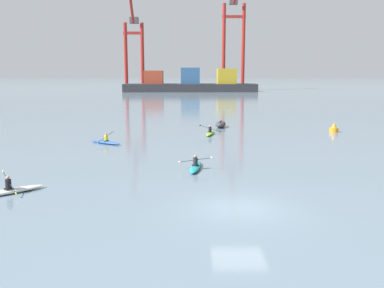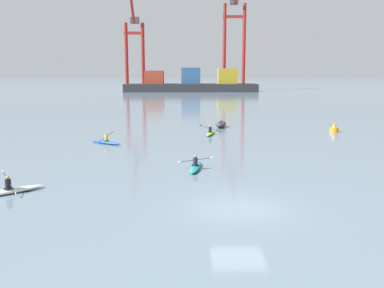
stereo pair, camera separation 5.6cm
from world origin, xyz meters
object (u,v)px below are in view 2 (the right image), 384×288
(container_barge, at_px, (191,84))
(kayak_lime, at_px, (210,133))
(kayak_blue, at_px, (106,142))
(channel_buoy, at_px, (334,129))
(capsized_dinghy, at_px, (221,124))
(kayak_teal, at_px, (195,166))
(gantry_crane_west_mid, at_px, (235,32))
(gantry_crane_west, at_px, (134,42))
(kayak_white, at_px, (10,190))

(container_barge, relative_size, kayak_lime, 12.16)
(kayak_blue, bearing_deg, channel_buoy, 16.74)
(capsized_dinghy, distance_m, kayak_teal, 20.56)
(gantry_crane_west_mid, distance_m, capsized_dinghy, 99.52)
(channel_buoy, xyz_separation_m, kayak_blue, (-22.40, -6.74, -0.19))
(gantry_crane_west_mid, bearing_deg, kayak_teal, -97.84)
(gantry_crane_west, height_order, channel_buoy, gantry_crane_west)
(container_barge, relative_size, kayak_blue, 13.45)
(capsized_dinghy, height_order, kayak_lime, kayak_lime)
(gantry_crane_west, xyz_separation_m, kayak_blue, (9.72, -104.80, -15.62))
(kayak_blue, bearing_deg, kayak_lime, 28.83)
(container_barge, relative_size, channel_buoy, 41.95)
(kayak_teal, bearing_deg, kayak_blue, 127.95)
(container_barge, bearing_deg, kayak_blue, -95.29)
(container_barge, bearing_deg, kayak_lime, -89.73)
(gantry_crane_west, xyz_separation_m, kayak_lime, (19.14, -99.61, -15.62))
(kayak_lime, bearing_deg, channel_buoy, 6.81)
(gantry_crane_west_mid, relative_size, capsized_dinghy, 14.81)
(container_barge, distance_m, kayak_lime, 91.85)
(gantry_crane_west_mid, relative_size, kayak_white, 13.67)
(capsized_dinghy, relative_size, kayak_teal, 0.81)
(capsized_dinghy, bearing_deg, gantry_crane_west, 102.37)
(capsized_dinghy, height_order, channel_buoy, channel_buoy)
(capsized_dinghy, xyz_separation_m, kayak_blue, (-10.94, -10.59, -0.18))
(channel_buoy, bearing_deg, gantry_crane_west, 108.13)
(container_barge, relative_size, gantry_crane_west_mid, 1.02)
(capsized_dinghy, relative_size, kayak_blue, 0.89)
(kayak_blue, height_order, kayak_white, same)
(kayak_white, bearing_deg, gantry_crane_west_mid, 78.12)
(kayak_white, bearing_deg, gantry_crane_west, 93.65)
(gantry_crane_west, relative_size, gantry_crane_west_mid, 0.83)
(container_barge, bearing_deg, capsized_dinghy, -88.70)
(gantry_crane_west_mid, bearing_deg, gantry_crane_west, -175.53)
(container_barge, xyz_separation_m, gantry_crane_west_mid, (14.68, 10.40, 17.04))
(gantry_crane_west, height_order, kayak_lime, gantry_crane_west)
(gantry_crane_west, bearing_deg, container_barge, -22.61)
(container_barge, xyz_separation_m, channel_buoy, (13.42, -90.27, -2.15))
(capsized_dinghy, bearing_deg, kayak_teal, -99.48)
(gantry_crane_west_mid, distance_m, kayak_blue, 111.68)
(gantry_crane_west, height_order, kayak_blue, gantry_crane_west)
(gantry_crane_west_mid, distance_m, kayak_teal, 119.78)
(kayak_blue, relative_size, kayak_white, 1.03)
(container_barge, height_order, gantry_crane_west_mid, gantry_crane_west_mid)
(channel_buoy, xyz_separation_m, kayak_white, (-24.47, -21.69, -0.19))
(gantry_crane_west, xyz_separation_m, channel_buoy, (32.12, -98.06, -15.44))
(channel_buoy, bearing_deg, capsized_dinghy, 161.41)
(container_barge, height_order, kayak_blue, container_barge)
(gantry_crane_west, bearing_deg, kayak_blue, -84.70)
(kayak_white, bearing_deg, capsized_dinghy, 63.00)
(container_barge, bearing_deg, kayak_white, -95.64)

